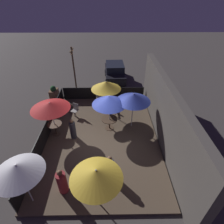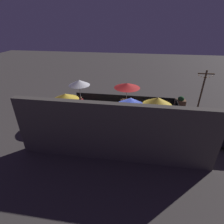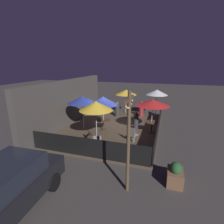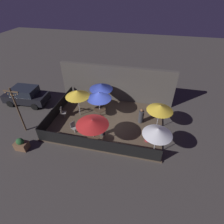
% 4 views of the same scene
% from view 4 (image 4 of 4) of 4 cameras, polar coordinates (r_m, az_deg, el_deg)
% --- Properties ---
extents(ground_plane, '(60.00, 60.00, 0.00)m').
position_cam_4_polar(ground_plane, '(14.07, -1.54, -3.21)').
color(ground_plane, '#423D3A').
extents(patio_deck, '(8.56, 6.27, 0.12)m').
position_cam_4_polar(patio_deck, '(14.03, -1.55, -3.02)').
color(patio_deck, brown).
rests_on(patio_deck, ground_plane).
extents(building_wall, '(10.16, 0.36, 3.33)m').
position_cam_4_polar(building_wall, '(15.87, 1.37, 9.12)').
color(building_wall, '#4C4742').
rests_on(building_wall, ground_plane).
extents(fence_front, '(8.36, 0.05, 0.95)m').
position_cam_4_polar(fence_front, '(11.53, -5.42, -10.60)').
color(fence_front, black).
rests_on(fence_front, patio_deck).
extents(fence_side_left, '(0.05, 6.07, 0.95)m').
position_cam_4_polar(fence_side_left, '(15.13, -17.33, 0.98)').
color(fence_side_left, black).
rests_on(fence_side_left, patio_deck).
extents(patio_umbrella_0, '(2.07, 2.07, 2.17)m').
position_cam_4_polar(patio_umbrella_0, '(10.84, -6.46, -3.31)').
color(patio_umbrella_0, '#B2B2B7').
rests_on(patio_umbrella_0, patio_deck).
extents(patio_umbrella_1, '(1.91, 1.91, 2.27)m').
position_cam_4_polar(patio_umbrella_1, '(13.34, -4.26, 5.43)').
color(patio_umbrella_1, '#B2B2B7').
rests_on(patio_umbrella_1, patio_deck).
extents(patio_umbrella_2, '(1.88, 1.88, 2.33)m').
position_cam_4_polar(patio_umbrella_2, '(13.68, -11.25, 5.98)').
color(patio_umbrella_2, '#B2B2B7').
rests_on(patio_umbrella_2, patio_deck).
extents(patio_umbrella_3, '(1.86, 1.86, 2.10)m').
position_cam_4_polar(patio_umbrella_3, '(12.61, 15.47, 1.31)').
color(patio_umbrella_3, '#B2B2B7').
rests_on(patio_umbrella_3, patio_deck).
extents(patio_umbrella_4, '(1.76, 1.76, 2.25)m').
position_cam_4_polar(patio_umbrella_4, '(10.43, 14.72, -6.19)').
color(patio_umbrella_4, '#B2B2B7').
rests_on(patio_umbrella_4, patio_deck).
extents(patio_umbrella_5, '(1.94, 1.94, 2.26)m').
position_cam_4_polar(patio_umbrella_5, '(14.50, -3.59, 8.35)').
color(patio_umbrella_5, '#B2B2B7').
rests_on(patio_umbrella_5, patio_deck).
extents(dining_table_0, '(0.81, 0.81, 0.75)m').
position_cam_4_polar(dining_table_0, '(11.79, -5.99, -8.50)').
color(dining_table_0, '#4C3828').
rests_on(dining_table_0, patio_deck).
extents(dining_table_1, '(0.94, 0.94, 0.71)m').
position_cam_4_polar(dining_table_1, '(14.14, -4.00, 0.48)').
color(dining_table_1, '#4C3828').
rests_on(dining_table_1, patio_deck).
extents(patio_chair_0, '(0.53, 0.53, 0.90)m').
position_cam_4_polar(patio_chair_0, '(12.98, -12.33, -4.82)').
color(patio_chair_0, gray).
rests_on(patio_chair_0, patio_deck).
extents(patio_chair_1, '(0.49, 0.49, 0.90)m').
position_cam_4_polar(patio_chair_1, '(14.63, -15.75, -0.00)').
color(patio_chair_1, gray).
rests_on(patio_chair_1, patio_deck).
extents(patron_0, '(0.54, 0.54, 1.29)m').
position_cam_4_polar(patron_0, '(12.24, 11.79, -7.25)').
color(patron_0, maroon).
rests_on(patron_0, patio_deck).
extents(patron_1, '(0.45, 0.45, 1.26)m').
position_cam_4_polar(patron_1, '(13.70, 9.50, -1.42)').
color(patron_1, '#333338').
rests_on(patron_1, patio_deck).
extents(patron_2, '(0.40, 0.40, 1.26)m').
position_cam_4_polar(patron_2, '(12.45, -3.15, -5.42)').
color(patron_2, '#333338').
rests_on(patron_2, patio_deck).
extents(planter_box, '(0.83, 0.58, 0.90)m').
position_cam_4_polar(planter_box, '(13.23, -27.51, -9.36)').
color(planter_box, brown).
rests_on(planter_box, ground_plane).
extents(light_post, '(1.10, 0.12, 3.63)m').
position_cam_4_polar(light_post, '(13.70, -28.51, 1.06)').
color(light_post, brown).
rests_on(light_post, ground_plane).
extents(parked_car_0, '(3.89, 1.92, 1.62)m').
position_cam_4_polar(parked_car_0, '(17.55, -26.32, 4.87)').
color(parked_car_0, black).
rests_on(parked_car_0, ground_plane).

